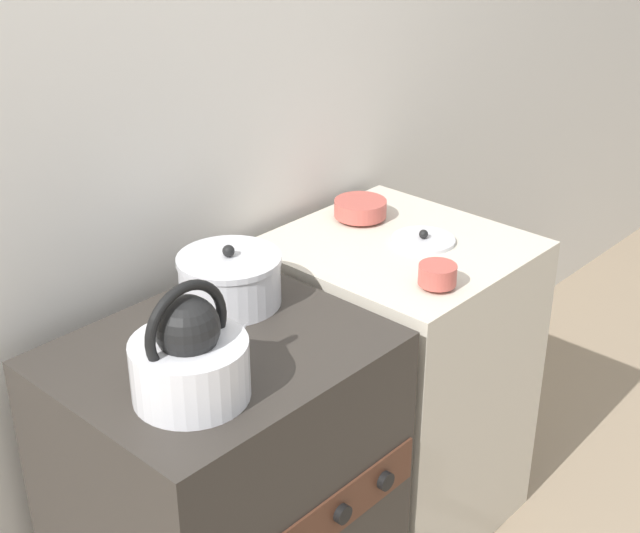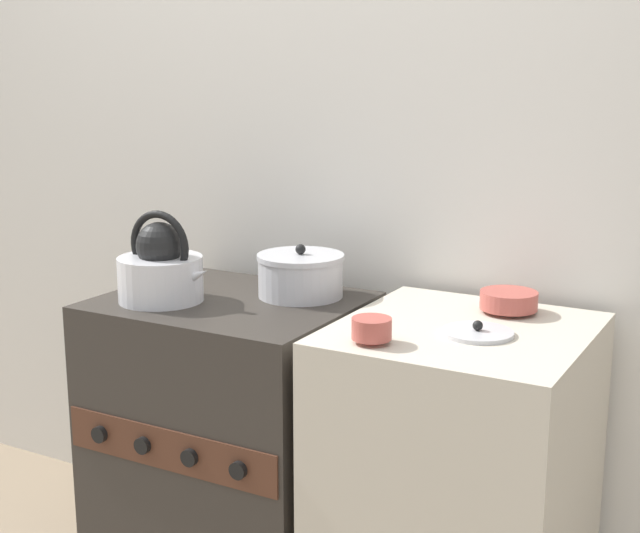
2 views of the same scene
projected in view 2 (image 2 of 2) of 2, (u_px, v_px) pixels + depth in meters
name	position (u px, v px, depth m)	size (l,w,h in m)	color
wall_back	(303.00, 144.00, 2.66)	(7.00, 0.06, 2.50)	silver
stove	(233.00, 447.00, 2.50)	(0.67, 0.58, 0.86)	#332D28
counter	(457.00, 496.00, 2.21)	(0.58, 0.61, 0.87)	beige
kettle	(161.00, 269.00, 2.37)	(0.28, 0.23, 0.25)	silver
cooking_pot	(301.00, 275.00, 2.43)	(0.24, 0.24, 0.15)	silver
enamel_bowl	(509.00, 301.00, 2.24)	(0.14, 0.14, 0.06)	#B75147
small_ceramic_bowl	(372.00, 329.00, 1.99)	(0.09, 0.09, 0.06)	#B75147
loose_pot_lid	(477.00, 332.00, 2.06)	(0.17, 0.17, 0.03)	silver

